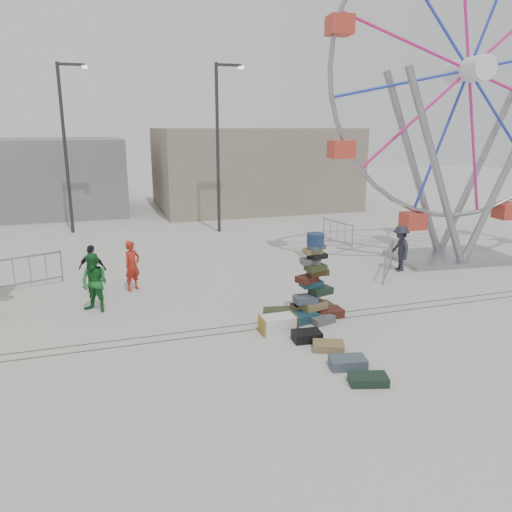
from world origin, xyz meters
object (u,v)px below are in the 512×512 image
object	(u,v)px
pedestrian_black	(93,269)
lamp_post_left	(66,140)
lamp_post_right	(219,140)
pedestrian_green	(95,283)
barricade_wheel_back	(337,233)
pedestrian_red	(132,266)
barricade_wheel_front	(388,262)
suitcase_tower	(313,294)
steamer_trunk	(278,324)
pedestrian_grey	(400,248)
ferris_wheel	(466,96)
barricade_dummy_c	(30,271)

from	to	relation	value
pedestrian_black	lamp_post_left	bearing A→B (deg)	-58.18
lamp_post_right	lamp_post_left	distance (m)	7.28
lamp_post_left	pedestrian_green	world-z (taller)	lamp_post_left
barricade_wheel_back	pedestrian_red	size ratio (longest dim) A/B	1.23
barricade_wheel_back	barricade_wheel_front	bearing A→B (deg)	-17.93
barricade_wheel_front	lamp_post_left	bearing A→B (deg)	82.50
lamp_post_left	suitcase_tower	world-z (taller)	lamp_post_left
steamer_trunk	pedestrian_grey	world-z (taller)	pedestrian_grey
suitcase_tower	pedestrian_black	size ratio (longest dim) A/B	1.54
ferris_wheel	barricade_dummy_c	xyz separation A→B (m)	(-15.49, 1.30, -5.65)
barricade_wheel_back	pedestrian_green	world-z (taller)	pedestrian_green
steamer_trunk	barricade_wheel_front	xyz separation A→B (m)	(5.37, 3.37, 0.34)
suitcase_tower	pedestrian_black	distance (m)	7.06
lamp_post_left	pedestrian_black	xyz separation A→B (m)	(0.84, -9.95, -3.71)
pedestrian_black	barricade_wheel_back	bearing A→B (deg)	-134.71
barricade_wheel_front	barricade_wheel_back	size ratio (longest dim) A/B	1.00
pedestrian_red	lamp_post_left	bearing A→B (deg)	64.04
ferris_wheel	pedestrian_grey	bearing A→B (deg)	-160.06
pedestrian_black	barricade_dummy_c	bearing A→B (deg)	-4.42
suitcase_tower	barricade_dummy_c	xyz separation A→B (m)	(-7.72, 5.27, -0.12)
lamp_post_right	suitcase_tower	world-z (taller)	lamp_post_right
suitcase_tower	steamer_trunk	world-z (taller)	suitcase_tower
suitcase_tower	pedestrian_black	xyz separation A→B (m)	(-5.76, 4.08, 0.11)
lamp_post_right	pedestrian_black	bearing A→B (deg)	-127.77
pedestrian_green	pedestrian_black	distance (m)	1.78
barricade_dummy_c	pedestrian_red	size ratio (longest dim) A/B	1.23
ferris_wheel	barricade_wheel_back	distance (m)	7.39
lamp_post_right	pedestrian_red	xyz separation A→B (m)	(-4.94, -8.08, -3.67)
ferris_wheel	pedestrian_red	xyz separation A→B (m)	(-12.32, -0.02, -5.39)
pedestrian_grey	pedestrian_red	bearing A→B (deg)	-86.46
barricade_dummy_c	barricade_wheel_front	size ratio (longest dim) A/B	1.00
suitcase_tower	ferris_wheel	size ratio (longest dim) A/B	0.19
suitcase_tower	barricade_dummy_c	world-z (taller)	suitcase_tower
lamp_post_left	pedestrian_red	xyz separation A→B (m)	(2.06, -10.08, -3.67)
ferris_wheel	pedestrian_black	distance (m)	14.58
lamp_post_right	pedestrian_green	distance (m)	12.05
ferris_wheel	pedestrian_grey	world-z (taller)	ferris_wheel
lamp_post_right	pedestrian_green	bearing A→B (deg)	-122.13
lamp_post_left	pedestrian_grey	size ratio (longest dim) A/B	4.78
pedestrian_grey	pedestrian_black	bearing A→B (deg)	-86.66
barricade_wheel_front	barricade_wheel_back	world-z (taller)	same
suitcase_tower	pedestrian_red	distance (m)	6.02
suitcase_tower	ferris_wheel	world-z (taller)	ferris_wheel
lamp_post_right	barricade_dummy_c	distance (m)	11.27
lamp_post_left	barricade_wheel_back	size ratio (longest dim) A/B	4.00
pedestrian_black	pedestrian_green	bearing A→B (deg)	118.62
suitcase_tower	pedestrian_green	world-z (taller)	suitcase_tower
ferris_wheel	barricade_dummy_c	bearing A→B (deg)	-179.27
barricade_dummy_c	pedestrian_black	size ratio (longest dim) A/B	1.29
ferris_wheel	steamer_trunk	distance (m)	11.80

